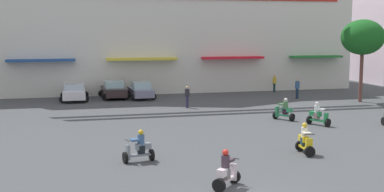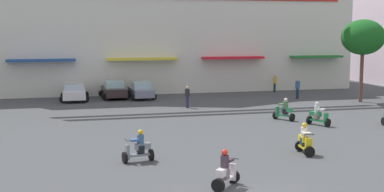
{
  "view_description": "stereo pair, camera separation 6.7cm",
  "coord_description": "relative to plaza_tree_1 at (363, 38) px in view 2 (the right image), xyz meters",
  "views": [
    {
      "loc": [
        -5.83,
        -15.36,
        5.99
      ],
      "look_at": [
        1.97,
        17.21,
        1.49
      ],
      "focal_mm": 46.01,
      "sensor_mm": 36.0,
      "label": 1
    },
    {
      "loc": [
        -5.77,
        -15.38,
        5.99
      ],
      "look_at": [
        1.97,
        17.21,
        1.49
      ],
      "focal_mm": 46.01,
      "sensor_mm": 36.0,
      "label": 2
    }
  ],
  "objects": [
    {
      "name": "ground_plane",
      "position": [
        -17.46,
        -8.15,
        -5.38
      ],
      "size": [
        128.0,
        128.0,
        0.0
      ],
      "primitive_type": "plane",
      "color": "#44474A"
    },
    {
      "name": "colonial_building",
      "position": [
        -17.46,
        14.52,
        3.26
      ],
      "size": [
        43.5,
        15.63,
        19.68
      ],
      "color": "silver",
      "rests_on": "ground"
    },
    {
      "name": "plaza_tree_1",
      "position": [
        0.0,
        0.0,
        0.0
      ],
      "size": [
        3.68,
        3.18,
        6.88
      ],
      "color": "brown",
      "rests_on": "ground"
    },
    {
      "name": "parked_car_0",
      "position": [
        -23.39,
        6.45,
        -4.65
      ],
      "size": [
        2.47,
        4.34,
        1.44
      ],
      "color": "silver",
      "rests_on": "ground"
    },
    {
      "name": "parked_car_1",
      "position": [
        -19.99,
        7.06,
        -4.6
      ],
      "size": [
        2.58,
        4.16,
        1.55
      ],
      "color": "#2C2121",
      "rests_on": "ground"
    },
    {
      "name": "parked_car_2",
      "position": [
        -17.69,
        6.29,
        -4.63
      ],
      "size": [
        2.43,
        3.98,
        1.49
      ],
      "color": "slate",
      "rests_on": "ground"
    },
    {
      "name": "scooter_rider_0",
      "position": [
        -9.72,
        -6.37,
        -4.75
      ],
      "size": [
        1.23,
        1.52,
        1.51
      ],
      "color": "black",
      "rests_on": "ground"
    },
    {
      "name": "scooter_rider_1",
      "position": [
        -12.5,
        -15.06,
        -4.74
      ],
      "size": [
        0.62,
        1.35,
        1.53
      ],
      "color": "black",
      "rests_on": "ground"
    },
    {
      "name": "scooter_rider_4",
      "position": [
        -20.55,
        -14.61,
        -4.76
      ],
      "size": [
        1.48,
        0.78,
        1.49
      ],
      "color": "black",
      "rests_on": "ground"
    },
    {
      "name": "scooter_rider_6",
      "position": [
        -8.39,
        -8.59,
        -4.75
      ],
      "size": [
        1.19,
        1.56,
        1.5
      ],
      "color": "black",
      "rests_on": "ground"
    },
    {
      "name": "scooter_rider_7",
      "position": [
        -17.78,
        -19.12,
        -4.75
      ],
      "size": [
        1.38,
        1.42,
        1.53
      ],
      "color": "black",
      "rests_on": "ground"
    },
    {
      "name": "pedestrian_0",
      "position": [
        -14.88,
        0.22,
        -4.4
      ],
      "size": [
        0.51,
        0.51,
        1.71
      ],
      "color": "#2A2844",
      "rests_on": "ground"
    },
    {
      "name": "pedestrian_1",
      "position": [
        -4.3,
        3.03,
        -4.38
      ],
      "size": [
        0.48,
        0.48,
        1.76
      ],
      "color": "#17273E",
      "rests_on": "ground"
    },
    {
      "name": "pedestrian_2",
      "position": [
        -4.46,
        7.74,
        -4.41
      ],
      "size": [
        0.39,
        0.39,
        1.69
      ],
      "color": "#122B2D",
      "rests_on": "ground"
    }
  ]
}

